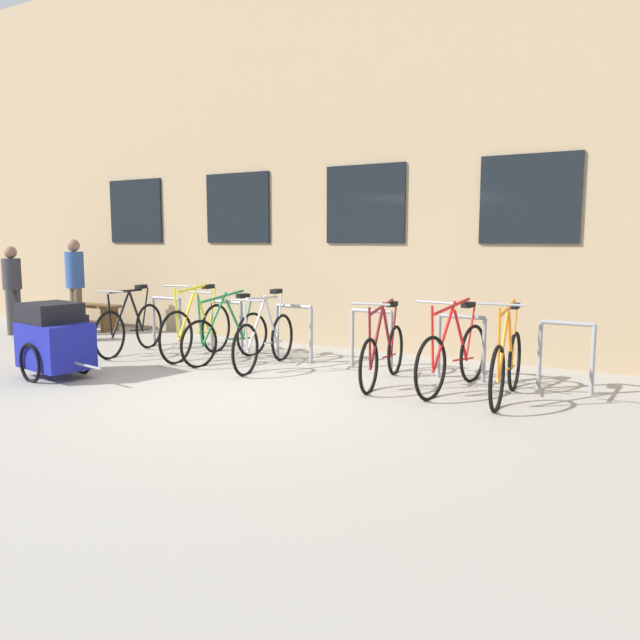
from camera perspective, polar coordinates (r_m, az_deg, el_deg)
ground_plane at (r=7.04m, az=-7.43°, el=-6.67°), size 42.00×42.00×0.00m
storefront_building at (r=12.18m, az=9.96°, el=14.54°), size 28.00×5.47×6.49m
bike_rack at (r=8.45m, az=1.04°, el=-0.87°), size 6.61×0.05×0.80m
bicycle_maroon at (r=7.47m, az=5.79°, el=-2.97°), size 0.44×1.73×1.03m
bicycle_silver at (r=8.38m, az=-5.06°, el=-1.75°), size 0.44×1.74×1.04m
bicycle_red at (r=7.25m, az=12.10°, el=-3.23°), size 0.44×1.79×1.07m
bicycle_yellow at (r=9.21m, az=-11.18°, el=-0.86°), size 0.44×1.73×1.10m
bicycle_orange at (r=6.95m, az=16.69°, el=-3.87°), size 0.44×1.68×1.10m
bicycle_green at (r=8.86m, az=-8.52°, el=-1.37°), size 0.44×1.70×1.04m
bicycle_black at (r=9.83m, az=-16.95°, el=-0.63°), size 0.51×1.68×1.03m
bike_trailer at (r=8.38m, az=-23.14°, el=-1.57°), size 1.48×0.77×0.94m
wooden_bench at (r=12.82m, az=-20.96°, el=0.89°), size 1.89×0.40×0.49m
person_by_bench at (r=11.98m, az=-21.49°, el=3.42°), size 0.35×0.32×1.71m
person_browsing at (r=12.52m, az=-26.33°, el=2.99°), size 0.32×0.34×1.59m
backpack at (r=11.30m, az=-21.16°, el=-0.67°), size 0.28×0.20×0.44m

